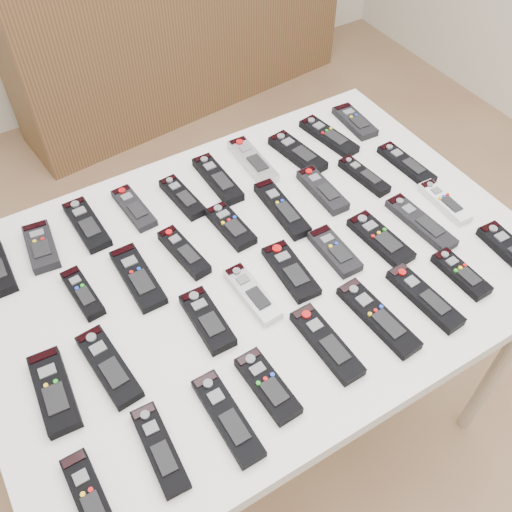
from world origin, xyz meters
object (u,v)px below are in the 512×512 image
remote_2 (87,224)px  remote_19 (109,366)px  remote_1 (41,247)px  remote_17 (406,164)px  remote_24 (380,239)px  remote_7 (297,153)px  remote_9 (355,121)px  remote_4 (182,197)px  remote_25 (421,223)px  remote_5 (218,179)px  remote_8 (329,136)px  remote_27 (90,499)px  remote_30 (268,386)px  remote_20 (207,320)px  remote_35 (512,251)px  remote_12 (184,252)px  remote_21 (252,294)px  remote_11 (138,277)px  sideboard (181,23)px  table (256,278)px  remote_22 (291,271)px  remote_26 (445,202)px  remote_33 (425,298)px  remote_14 (282,209)px  remote_15 (322,190)px  remote_28 (160,449)px  remote_18 (54,391)px  remote_29 (227,417)px  remote_23 (335,251)px  remote_16 (364,176)px  remote_34 (461,274)px  remote_6 (253,161)px  remote_10 (83,293)px  remote_3 (134,208)px  remote_13 (231,226)px  remote_31 (326,343)px

remote_2 → remote_19: size_ratio=0.95×
remote_1 → remote_17: remote_1 is taller
remote_24 → remote_7: bearing=85.1°
remote_9 → remote_24: same height
remote_4 → remote_25: remote_4 is taller
remote_5 → remote_8: bearing=-0.5°
remote_27 → remote_30: size_ratio=1.09×
remote_19 → remote_20: remote_20 is taller
remote_5 → remote_35: bearing=-51.3°
remote_4 → remote_12: size_ratio=0.97×
remote_21 → remote_11: bearing=136.5°
sideboard → table: bearing=-115.7°
remote_9 → remote_24: size_ratio=0.89×
remote_5 → remote_22: remote_5 is taller
table → remote_26: (0.50, -0.08, 0.07)m
table → remote_33: bearing=-48.2°
remote_24 → remote_35: (0.23, -0.19, 0.00)m
remote_5 → remote_8: (0.35, -0.00, -0.00)m
remote_14 → remote_15: (0.12, 0.00, -0.00)m
remote_26 → remote_27: (-1.00, -0.22, 0.00)m
remote_19 → remote_28: same height
table → remote_24: remote_24 is taller
remote_4 → remote_7: remote_7 is taller
remote_26 → remote_5: bearing=142.1°
remote_19 → remote_22: bearing=-2.9°
remote_18 → remote_29: bearing=-36.0°
remote_23 → remote_30: (-0.31, -0.21, 0.00)m
remote_5 → remote_21: (-0.11, -0.36, -0.00)m
table → sideboard: size_ratio=0.73×
remote_16 → remote_20: bearing=-167.0°
remote_34 → remote_16: bearing=85.3°
remote_12 → remote_15: 0.39m
remote_5 → remote_11: size_ratio=1.01×
remote_6 → remote_23: bearing=-89.0°
remote_22 → remote_30: bearing=-129.1°
sideboard → remote_16: bearing=-104.2°
remote_15 → remote_5: bearing=140.9°
remote_23 → remote_30: size_ratio=0.93×
remote_6 → remote_16: bearing=-41.1°
remote_9 → remote_10: (-0.88, -0.19, 0.00)m
remote_24 → remote_35: bearing=-42.3°
remote_9 → remote_21: same height
remote_3 → remote_13: 0.25m
remote_13 → remote_16: size_ratio=0.94×
table → remote_31: remote_31 is taller
remote_5 → remote_17: size_ratio=1.05×
remote_12 → remote_14: bearing=-5.8°
remote_23 → remote_26: 0.33m
remote_3 → remote_13: size_ratio=1.07×
remote_14 → remote_10: bearing=-178.1°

